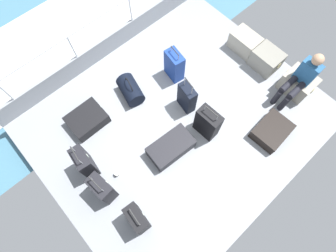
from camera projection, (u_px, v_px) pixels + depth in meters
ground_plane at (178, 120)px, 5.13m from camera, size 4.40×5.20×0.06m
gunwale_port at (108, 45)px, 5.51m from camera, size 0.06×5.20×0.45m
railing_port at (102, 25)px, 5.00m from camera, size 0.04×4.20×1.02m
sea_wake at (77, 26)px, 6.44m from camera, size 12.00×12.00×0.01m
cargo_crate_0 at (245, 42)px, 5.57m from camera, size 0.63×0.41×0.39m
cargo_crate_1 at (266, 60)px, 5.39m from camera, size 0.59×0.46×0.42m
cargo_crate_2 at (298, 83)px, 5.17m from camera, size 0.61×0.48×0.41m
passenger_seated at (301, 78)px, 4.77m from camera, size 0.34×0.66×1.11m
suitcase_0 at (187, 98)px, 4.92m from camera, size 0.40×0.24×0.86m
suitcase_1 at (171, 147)px, 4.74m from camera, size 0.52×0.85×0.27m
suitcase_2 at (102, 188)px, 4.30m from camera, size 0.44×0.27×0.80m
suitcase_3 at (207, 123)px, 4.70m from camera, size 0.45×0.27×0.84m
suitcase_4 at (272, 131)px, 4.89m from camera, size 0.57×0.71×0.23m
suitcase_5 at (138, 219)px, 4.09m from camera, size 0.43×0.25×0.77m
suitcase_6 at (87, 120)px, 4.97m from camera, size 0.55×0.69×0.24m
suitcase_7 at (174, 65)px, 5.20m from camera, size 0.43×0.29×0.78m
suitcase_8 at (85, 163)px, 4.41m from camera, size 0.43×0.26×0.91m
duffel_bag at (130, 90)px, 5.15m from camera, size 0.65×0.48×0.52m
paper_cup at (117, 174)px, 4.65m from camera, size 0.08×0.08×0.10m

